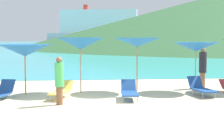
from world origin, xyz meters
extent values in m
cube|color=beige|center=(0.00, 10.00, -0.15)|extent=(50.00, 100.00, 0.30)
cube|color=#2DADBC|center=(0.00, 227.49, 0.01)|extent=(650.00, 440.00, 0.02)
cylinder|color=#9E7F59|center=(-2.25, 2.78, 0.98)|extent=(0.06, 0.06, 1.96)
cone|color=blue|center=(-2.25, 2.78, 1.84)|extent=(2.26, 2.26, 0.49)
sphere|color=#9E7F59|center=(-2.25, 2.78, 1.99)|extent=(0.07, 0.07, 0.07)
cylinder|color=#9E7F59|center=(0.03, 3.07, 1.12)|extent=(0.05, 0.05, 2.24)
cone|color=blue|center=(0.03, 3.07, 2.12)|extent=(2.07, 2.07, 0.51)
sphere|color=#9E7F59|center=(0.03, 3.07, 2.27)|extent=(0.07, 0.07, 0.07)
cylinder|color=#9E7F59|center=(2.50, 3.22, 1.13)|extent=(0.06, 0.06, 2.26)
cone|color=blue|center=(2.50, 3.22, 2.16)|extent=(2.17, 2.17, 0.40)
sphere|color=#9E7F59|center=(2.50, 3.22, 2.29)|extent=(0.07, 0.07, 0.07)
cylinder|color=#9E7F59|center=(5.07, 3.00, 1.03)|extent=(0.04, 0.04, 2.07)
cone|color=blue|center=(5.07, 3.00, 1.97)|extent=(2.16, 2.16, 0.41)
sphere|color=#9E7F59|center=(5.07, 3.00, 2.10)|extent=(0.07, 0.07, 0.07)
cube|color=#1E478C|center=(-2.89, 2.29, 0.44)|extent=(0.65, 0.51, 0.51)
cylinder|color=silver|center=(-2.92, 1.15, 0.09)|extent=(0.04, 0.04, 0.18)
cylinder|color=silver|center=(-2.71, 1.93, 0.09)|extent=(0.04, 0.04, 0.18)
cube|color=#1E478C|center=(1.86, 1.12, 0.25)|extent=(0.72, 1.24, 0.05)
cube|color=#1E478C|center=(1.92, 1.87, 0.46)|extent=(0.61, 0.40, 0.45)
cylinder|color=silver|center=(1.56, 0.76, 0.11)|extent=(0.04, 0.04, 0.23)
cylinder|color=silver|center=(2.08, 0.72, 0.11)|extent=(0.04, 0.04, 0.23)
cylinder|color=silver|center=(1.64, 1.60, 0.11)|extent=(0.04, 0.04, 0.23)
cylinder|color=silver|center=(2.16, 1.55, 0.11)|extent=(0.04, 0.04, 0.23)
cube|color=#1E478C|center=(4.95, 1.64, 0.26)|extent=(0.79, 1.27, 0.05)
cube|color=#1E478C|center=(4.84, 2.38, 0.49)|extent=(0.64, 0.43, 0.49)
cylinder|color=silver|center=(4.75, 1.23, 0.12)|extent=(0.04, 0.04, 0.23)
cylinder|color=silver|center=(5.27, 1.31, 0.12)|extent=(0.04, 0.04, 0.23)
cylinder|color=silver|center=(4.62, 2.05, 0.12)|extent=(0.04, 0.04, 0.23)
cylinder|color=silver|center=(5.14, 2.13, 0.12)|extent=(0.04, 0.04, 0.23)
cube|color=#D8BF4C|center=(-0.78, 1.61, 0.26)|extent=(0.85, 1.38, 0.05)
cube|color=#D8BF4C|center=(-0.56, 2.41, 0.42)|extent=(0.60, 0.52, 0.36)
cylinder|color=silver|center=(-1.10, 1.27, 0.12)|extent=(0.04, 0.04, 0.24)
cylinder|color=silver|center=(-0.67, 1.15, 0.12)|extent=(0.04, 0.04, 0.24)
cylinder|color=silver|center=(-0.87, 2.14, 0.12)|extent=(0.04, 0.04, 0.24)
cylinder|color=silver|center=(-0.43, 2.02, 0.12)|extent=(0.04, 0.04, 0.24)
cylinder|color=#A3704C|center=(5.73, 3.87, 0.37)|extent=(0.26, 0.26, 0.74)
cylinder|color=#26262D|center=(5.73, 3.87, 1.22)|extent=(0.35, 0.35, 0.96)
sphere|color=#A3704C|center=(5.73, 3.87, 1.81)|extent=(0.24, 0.24, 0.24)
cylinder|color=brown|center=(-0.71, 0.50, 0.32)|extent=(0.23, 0.23, 0.64)
cylinder|color=#3FB259|center=(-0.71, 0.50, 1.06)|extent=(0.31, 0.31, 0.84)
sphere|color=brown|center=(-0.71, 0.50, 1.58)|extent=(0.21, 0.21, 0.21)
cube|color=silver|center=(10.73, 184.71, 3.11)|extent=(61.04, 21.15, 6.19)
cube|color=white|center=(10.73, 184.71, 13.08)|extent=(45.90, 16.43, 13.75)
cylinder|color=red|center=(3.32, 186.34, 21.46)|extent=(2.89, 2.89, 3.00)
camera|label=1|loc=(0.03, -11.01, 2.27)|focal=52.78mm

